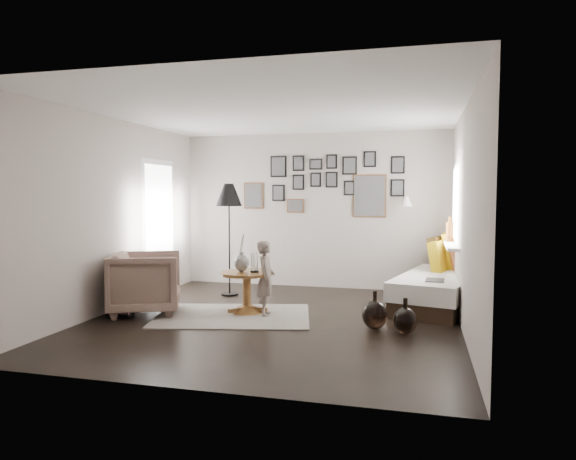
% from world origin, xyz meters
% --- Properties ---
extents(ground, '(4.80, 4.80, 0.00)m').
position_xyz_m(ground, '(0.00, 0.00, 0.00)').
color(ground, black).
rests_on(ground, ground).
extents(wall_back, '(4.50, 0.00, 4.50)m').
position_xyz_m(wall_back, '(0.00, 2.40, 1.30)').
color(wall_back, '#ADA097').
rests_on(wall_back, ground).
extents(wall_front, '(4.50, 0.00, 4.50)m').
position_xyz_m(wall_front, '(0.00, -2.40, 1.30)').
color(wall_front, '#ADA097').
rests_on(wall_front, ground).
extents(wall_left, '(0.00, 4.80, 4.80)m').
position_xyz_m(wall_left, '(-2.25, 0.00, 1.30)').
color(wall_left, '#ADA097').
rests_on(wall_left, ground).
extents(wall_right, '(0.00, 4.80, 4.80)m').
position_xyz_m(wall_right, '(2.25, 0.00, 1.30)').
color(wall_right, '#ADA097').
rests_on(wall_right, ground).
extents(ceiling, '(4.80, 4.80, 0.00)m').
position_xyz_m(ceiling, '(0.00, 0.00, 2.60)').
color(ceiling, white).
rests_on(ceiling, wall_back).
extents(door_left, '(0.00, 2.14, 2.14)m').
position_xyz_m(door_left, '(-2.23, 1.20, 1.05)').
color(door_left, white).
rests_on(door_left, wall_left).
extents(window_right, '(0.15, 1.32, 1.30)m').
position_xyz_m(window_right, '(2.18, 1.34, 0.93)').
color(window_right, white).
rests_on(window_right, wall_right).
extents(gallery_wall, '(2.74, 0.03, 1.08)m').
position_xyz_m(gallery_wall, '(0.29, 2.38, 1.74)').
color(gallery_wall, brown).
rests_on(gallery_wall, wall_back).
extents(wall_sconce, '(0.18, 0.36, 0.16)m').
position_xyz_m(wall_sconce, '(1.55, 2.13, 1.46)').
color(wall_sconce, white).
rests_on(wall_sconce, wall_back).
extents(rug, '(2.22, 1.77, 0.01)m').
position_xyz_m(rug, '(-0.57, 0.05, 0.01)').
color(rug, beige).
rests_on(rug, ground).
extents(pedestal_table, '(0.70, 0.70, 0.55)m').
position_xyz_m(pedestal_table, '(-0.46, 0.29, 0.25)').
color(pedestal_table, brown).
rests_on(pedestal_table, ground).
extents(vase, '(0.20, 0.20, 0.50)m').
position_xyz_m(vase, '(-0.54, 0.31, 0.70)').
color(vase, black).
rests_on(vase, pedestal_table).
extents(candles, '(0.12, 0.12, 0.26)m').
position_xyz_m(candles, '(-0.35, 0.29, 0.67)').
color(candles, black).
rests_on(candles, pedestal_table).
extents(daybed, '(1.35, 2.19, 1.01)m').
position_xyz_m(daybed, '(2.00, 1.33, 0.31)').
color(daybed, black).
rests_on(daybed, ground).
extents(magazine_on_daybed, '(0.25, 0.32, 0.02)m').
position_xyz_m(magazine_on_daybed, '(1.96, 0.69, 0.47)').
color(magazine_on_daybed, black).
rests_on(magazine_on_daybed, daybed).
extents(armchair, '(1.17, 1.16, 0.81)m').
position_xyz_m(armchair, '(-1.75, -0.07, 0.41)').
color(armchair, '#745A4E').
rests_on(armchair, ground).
extents(armchair_cushion, '(0.48, 0.49, 0.17)m').
position_xyz_m(armchair_cushion, '(-1.72, -0.02, 0.48)').
color(armchair_cushion, white).
rests_on(armchair_cushion, armchair).
extents(floor_lamp, '(0.41, 0.41, 1.74)m').
position_xyz_m(floor_lamp, '(-1.11, 1.35, 1.50)').
color(floor_lamp, black).
rests_on(floor_lamp, ground).
extents(magazine_basket, '(0.40, 0.40, 0.43)m').
position_xyz_m(magazine_basket, '(-2.00, -0.30, 0.21)').
color(magazine_basket, black).
rests_on(magazine_basket, ground).
extents(demijohn_large, '(0.30, 0.30, 0.45)m').
position_xyz_m(demijohn_large, '(1.26, -0.15, 0.17)').
color(demijohn_large, black).
rests_on(demijohn_large, ground).
extents(demijohn_small, '(0.27, 0.27, 0.41)m').
position_xyz_m(demijohn_small, '(1.61, -0.27, 0.16)').
color(demijohn_small, black).
rests_on(demijohn_small, ground).
extents(child, '(0.33, 0.41, 0.98)m').
position_xyz_m(child, '(-0.17, 0.18, 0.49)').
color(child, '#6D5E56').
rests_on(child, ground).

